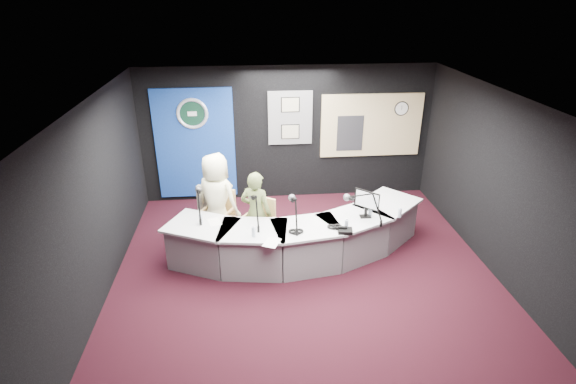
{
  "coord_description": "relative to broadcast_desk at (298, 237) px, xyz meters",
  "views": [
    {
      "loc": [
        -0.83,
        -5.9,
        4.2
      ],
      "look_at": [
        -0.2,
        0.8,
        1.1
      ],
      "focal_mm": 28.0,
      "sensor_mm": 36.0,
      "label": 1
    }
  ],
  "objects": [
    {
      "name": "armchair_right",
      "position": [
        -0.69,
        0.22,
        0.1
      ],
      "size": [
        0.74,
        0.74,
        0.95
      ],
      "primitive_type": null,
      "rotation": [
        0.0,
        0.0,
        -0.61
      ],
      "color": "tan",
      "rests_on": "ground"
    },
    {
      "name": "wall_left",
      "position": [
        -2.95,
        -0.55,
        1.02
      ],
      "size": [
        0.02,
        6.0,
        2.8
      ],
      "primitive_type": "cube",
      "color": "black",
      "rests_on": "ground"
    },
    {
      "name": "computer_monitor",
      "position": [
        1.09,
        -0.08,
        0.7
      ],
      "size": [
        0.34,
        0.32,
        0.3
      ],
      "primitive_type": "cube",
      "rotation": [
        0.0,
        0.0,
        -0.75
      ],
      "color": "black",
      "rests_on": "broadcast_desk"
    },
    {
      "name": "person_man",
      "position": [
        -1.35,
        0.63,
        0.46
      ],
      "size": [
        0.97,
        0.88,
        1.67
      ],
      "primitive_type": "imported",
      "rotation": [
        0.0,
        0.0,
        2.59
      ],
      "color": "#FFFBCB",
      "rests_on": "ground"
    },
    {
      "name": "ground",
      "position": [
        0.05,
        -0.55,
        -0.38
      ],
      "size": [
        6.0,
        6.0,
        0.0
      ],
      "primitive_type": "plane",
      "color": "black",
      "rests_on": "ground"
    },
    {
      "name": "backdrop_panel",
      "position": [
        -1.85,
        2.42,
        0.88
      ],
      "size": [
        1.6,
        0.05,
        2.3
      ],
      "primitive_type": "cube",
      "color": "navy",
      "rests_on": "wall_back"
    },
    {
      "name": "boom_mic_a",
      "position": [
        -1.6,
        0.2,
        0.68
      ],
      "size": [
        0.18,
        0.74,
        0.6
      ],
      "primitive_type": null,
      "color": "black",
      "rests_on": "broadcast_desk"
    },
    {
      "name": "wall_clock",
      "position": [
        2.4,
        2.39,
        1.52
      ],
      "size": [
        0.28,
        0.01,
        0.28
      ],
      "primitive_type": "cylinder",
      "rotation": [
        1.57,
        0.0,
        0.0
      ],
      "color": "white",
      "rests_on": "booth_window_frame"
    },
    {
      "name": "notepad",
      "position": [
        -0.48,
        -0.75,
        0.38
      ],
      "size": [
        0.3,
        0.35,
        0.0
      ],
      "primitive_type": "cube",
      "rotation": [
        0.0,
        0.0,
        -0.43
      ],
      "color": "white",
      "rests_on": "broadcast_desk"
    },
    {
      "name": "boom_mic_d",
      "position": [
        1.02,
        -0.22,
        0.68
      ],
      "size": [
        0.6,
        0.52,
        0.6
      ],
      "primitive_type": null,
      "color": "black",
      "rests_on": "broadcast_desk"
    },
    {
      "name": "boom_mic_b",
      "position": [
        -0.7,
        -0.11,
        0.68
      ],
      "size": [
        0.19,
        0.74,
        0.6
      ],
      "primitive_type": null,
      "color": "black",
      "rests_on": "broadcast_desk"
    },
    {
      "name": "draped_jacket",
      "position": [
        -1.49,
        0.85,
        0.24
      ],
      "size": [
        0.49,
        0.32,
        0.7
      ],
      "primitive_type": "cube",
      "rotation": [
        0.0,
        0.0,
        -0.47
      ],
      "color": "slate",
      "rests_on": "armchair_left"
    },
    {
      "name": "headphones_near",
      "position": [
        0.52,
        -0.39,
        0.39
      ],
      "size": [
        0.19,
        0.19,
        0.03
      ],
      "primitive_type": "torus",
      "color": "black",
      "rests_on": "broadcast_desk"
    },
    {
      "name": "ceiling",
      "position": [
        0.05,
        -0.55,
        2.42
      ],
      "size": [
        6.0,
        6.0,
        0.02
      ],
      "primitive_type": "cube",
      "color": "silver",
      "rests_on": "ground"
    },
    {
      "name": "equipment_rack",
      "position": [
        1.35,
        2.39,
        1.03
      ],
      "size": [
        0.55,
        0.02,
        0.75
      ],
      "primitive_type": "cube",
      "color": "black",
      "rests_on": "booth_window_frame"
    },
    {
      "name": "framed_photo_upper",
      "position": [
        0.1,
        2.39,
        1.65
      ],
      "size": [
        0.34,
        0.02,
        0.27
      ],
      "primitive_type": "cube",
      "color": "#9A9370",
      "rests_on": "pinboard"
    },
    {
      "name": "wall_back",
      "position": [
        0.05,
        2.45,
        1.02
      ],
      "size": [
        6.0,
        0.02,
        2.8
      ],
      "primitive_type": "cube",
      "color": "black",
      "rests_on": "ground"
    },
    {
      "name": "headphones_far",
      "position": [
        -0.1,
        -0.48,
        0.39
      ],
      "size": [
        0.21,
        0.21,
        0.03
      ],
      "primitive_type": "torus",
      "color": "black",
      "rests_on": "broadcast_desk"
    },
    {
      "name": "broadcast_desk",
      "position": [
        0.0,
        0.0,
        0.0
      ],
      "size": [
        4.5,
        1.9,
        0.75
      ],
      "primitive_type": null,
      "color": "#BCBEC0",
      "rests_on": "ground"
    },
    {
      "name": "person_woman",
      "position": [
        -0.69,
        0.22,
        0.37
      ],
      "size": [
        0.64,
        0.55,
        1.49
      ],
      "primitive_type": "imported",
      "rotation": [
        0.0,
        0.0,
        2.7
      ],
      "color": "#5F6F3A",
      "rests_on": "ground"
    },
    {
      "name": "agency_seal",
      "position": [
        -1.85,
        2.38,
        1.52
      ],
      "size": [
        0.63,
        0.07,
        0.63
      ],
      "primitive_type": "torus",
      "rotation": [
        1.57,
        0.0,
        0.0
      ],
      "color": "silver",
      "rests_on": "backdrop_panel"
    },
    {
      "name": "armchair_left",
      "position": [
        -1.35,
        0.63,
        0.1
      ],
      "size": [
        0.71,
        0.71,
        0.94
      ],
      "primitive_type": null,
      "rotation": [
        0.0,
        0.0,
        -0.47
      ],
      "color": "tan",
      "rests_on": "ground"
    },
    {
      "name": "booth_glow",
      "position": [
        1.8,
        2.41,
        1.18
      ],
      "size": [
        2.0,
        0.02,
        1.2
      ],
      "primitive_type": "cube",
      "color": "#FFE2A1",
      "rests_on": "booth_window_frame"
    },
    {
      "name": "water_bottles",
      "position": [
        0.04,
        -0.29,
        0.46
      ],
      "size": [
        3.28,
        0.56,
        0.18
      ],
      "primitive_type": null,
      "color": "silver",
      "rests_on": "broadcast_desk"
    },
    {
      "name": "framed_photo_lower",
      "position": [
        0.1,
        2.39,
        1.09
      ],
      "size": [
        0.34,
        0.02,
        0.27
      ],
      "primitive_type": "cube",
      "color": "#9A9370",
      "rests_on": "pinboard"
    },
    {
      "name": "wall_front",
      "position": [
        0.05,
        -3.55,
        1.02
      ],
      "size": [
        6.0,
        0.02,
        2.8
      ],
      "primitive_type": "cube",
      "color": "black",
      "rests_on": "ground"
    },
    {
      "name": "boom_mic_c",
      "position": [
        -0.1,
        -0.26,
        0.68
      ],
      "size": [
        0.16,
        0.74,
        0.6
      ],
      "primitive_type": null,
      "color": "black",
      "rests_on": "broadcast_desk"
    },
    {
      "name": "desk_phone",
      "position": [
        0.66,
        -0.55,
        0.4
      ],
      "size": [
        0.24,
        0.21,
        0.05
      ],
      "primitive_type": "cube",
      "rotation": [
        0.0,
        0.0,
        -0.15
      ],
      "color": "black",
      "rests_on": "broadcast_desk"
    },
    {
      "name": "pinboard",
      "position": [
        0.1,
        2.42,
        1.38
      ],
      "size": [
        0.9,
        0.04,
        1.1
      ],
      "primitive_type": "cube",
      "color": "slate",
      "rests_on": "wall_back"
    },
    {
      "name": "booth_window_frame",
      "position": [
        1.8,
        2.42,
        1.18
      ],
      "size": [
        2.12,
        0.06,
        1.32
      ],
      "primitive_type": "cube",
      "color": "#CFB681",
      "rests_on": "wall_back"
    },
    {
      "name": "seal_center",
      "position": [
        -1.85,
        2.38,
        1.52
      ],
      "size": [
        0.48,
        0.01,
        0.48
      ],
      "primitive_type": "cylinder",
      "rotation": [
        1.57,
        0.0,
        0.0
      ],
      "color": "black",
      "rests_on": "backdrop_panel"
    },
    {
      "name": "wall_right",
      "position": [
        3.05,
        -0.55,
        1.02
      ],
      "size": [
        0.02,
        6.0,
        2.8
      ],
      "primitive_type": "cube",
      "color": "black",
      "rests_on": "ground"
    },
    {
      "name": "paper_stack",
      "position": [
        -1.36,
        -0.03,
        0.38
      ],
      "size": [
        0.26,
        0.31,
        0.0
      ],
      "primitive_type": "cube",
      "rotation": [
        0.0,
        0.0,
        0.32
      ],
      "color": "white",
      "rests_on": "broadcast_desk"
    }
  ]
}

